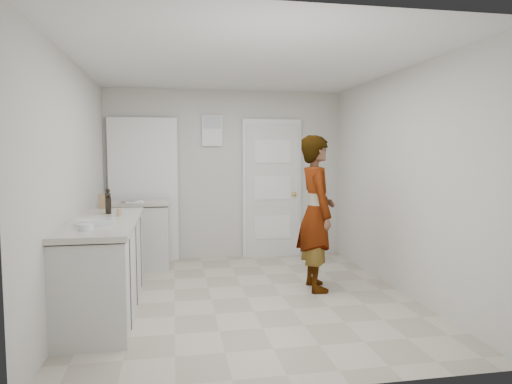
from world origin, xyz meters
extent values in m
plane|color=#A49C8A|center=(0.00, 0.00, 0.00)|extent=(4.00, 4.00, 0.00)
plane|color=beige|center=(0.00, 2.00, 1.25)|extent=(3.50, 0.00, 3.50)
plane|color=beige|center=(0.00, -2.00, 1.25)|extent=(3.50, 0.00, 3.50)
plane|color=beige|center=(-1.75, 0.00, 1.25)|extent=(0.00, 4.00, 4.00)
plane|color=beige|center=(1.75, 0.00, 1.25)|extent=(0.00, 4.00, 4.00)
plane|color=silver|center=(0.00, 0.00, 2.50)|extent=(4.00, 4.00, 0.00)
cube|color=silver|center=(0.70, 1.93, 1.00)|extent=(0.80, 0.05, 2.00)
cube|color=white|center=(0.70, 1.96, 1.03)|extent=(0.90, 0.04, 2.10)
sphere|color=tan|center=(1.03, 1.88, 0.95)|extent=(0.07, 0.07, 0.07)
cube|color=white|center=(-0.20, 1.97, 1.90)|extent=(0.30, 0.02, 0.45)
cube|color=black|center=(-1.20, 1.97, 1.02)|extent=(0.90, 0.05, 2.04)
cube|color=white|center=(-1.20, 1.94, 1.03)|extent=(0.98, 0.02, 2.10)
cube|color=silver|center=(-1.45, -0.20, 0.43)|extent=(0.60, 1.90, 0.86)
cube|color=black|center=(-1.45, -0.20, 0.04)|extent=(0.56, 1.86, 0.08)
cube|color=beige|center=(-1.45, -0.20, 0.90)|extent=(0.64, 1.96, 0.05)
cube|color=silver|center=(-1.25, 1.55, 0.43)|extent=(0.80, 0.55, 0.86)
cube|color=black|center=(-1.25, 1.55, 0.04)|extent=(0.75, 0.54, 0.08)
cube|color=beige|center=(-1.25, 1.55, 0.90)|extent=(0.84, 0.61, 0.05)
imported|color=silver|center=(0.84, 0.19, 0.89)|extent=(0.45, 0.66, 1.77)
cube|color=#A67B53|center=(-1.57, 0.70, 1.01)|extent=(0.11, 0.07, 0.17)
cylinder|color=tan|center=(-1.33, 0.04, 0.96)|extent=(0.05, 0.05, 0.08)
cylinder|color=black|center=(-1.46, 0.24, 1.01)|extent=(0.06, 0.06, 0.18)
sphere|color=black|center=(-1.46, 0.24, 1.13)|extent=(0.05, 0.05, 0.05)
cylinder|color=black|center=(-1.47, 0.30, 1.03)|extent=(0.06, 0.06, 0.22)
sphere|color=black|center=(-1.47, 0.30, 1.17)|extent=(0.05, 0.05, 0.05)
cube|color=silver|center=(-1.46, -0.54, 0.95)|extent=(0.35, 0.28, 0.06)
cube|color=white|center=(-1.46, -0.54, 0.95)|extent=(0.31, 0.24, 0.04)
cylinder|color=silver|center=(-1.51, -0.79, 0.95)|extent=(0.13, 0.13, 0.05)
sphere|color=white|center=(-1.53, -0.80, 0.95)|extent=(0.04, 0.04, 0.04)
sphere|color=white|center=(-1.49, -0.78, 0.95)|extent=(0.04, 0.04, 0.04)
cube|color=white|center=(-1.29, 1.40, 0.93)|extent=(0.26, 0.32, 0.01)
camera|label=1|loc=(-0.77, -4.80, 1.57)|focal=32.00mm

